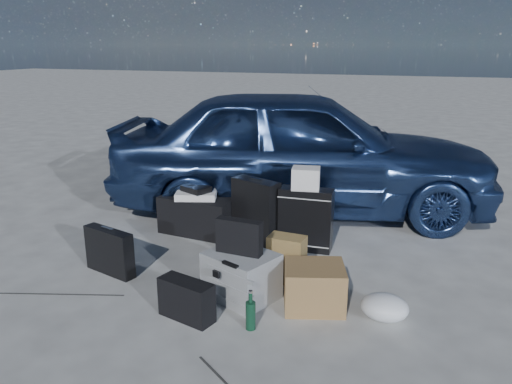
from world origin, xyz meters
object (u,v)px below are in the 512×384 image
at_px(duffel_bag, 197,216).
at_px(green_bottle, 251,311).
at_px(briefcase, 109,251).
at_px(cardboard_box, 314,287).
at_px(pelican_case, 241,276).
at_px(car, 302,150).
at_px(suitcase_right, 306,219).
at_px(suitcase_left, 256,212).

relative_size(duffel_bag, green_bottle, 2.80).
height_order(briefcase, cardboard_box, briefcase).
distance_m(briefcase, green_bottle, 1.48).
xyz_separation_m(pelican_case, duffel_bag, (-0.92, 1.10, 0.01)).
xyz_separation_m(car, pelican_case, (0.13, -2.19, -0.54)).
distance_m(suitcase_right, cardboard_box, 1.10).
bearing_deg(pelican_case, suitcase_right, 100.09).
relative_size(car, suitcase_right, 7.09).
height_order(car, cardboard_box, car).
xyz_separation_m(car, duffel_bag, (-0.79, -1.09, -0.53)).
bearing_deg(briefcase, duffel_bag, 90.58).
bearing_deg(pelican_case, suitcase_left, 125.90).
height_order(suitcase_left, green_bottle, suitcase_left).
height_order(pelican_case, briefcase, briefcase).
bearing_deg(car, suitcase_left, 157.10).
height_order(pelican_case, cardboard_box, pelican_case).
distance_m(car, duffel_bag, 1.45).
relative_size(suitcase_left, duffel_bag, 0.83).
distance_m(car, suitcase_left, 1.20).
distance_m(briefcase, duffel_bag, 1.12).
relative_size(pelican_case, duffel_bag, 0.64).
relative_size(pelican_case, briefcase, 0.98).
bearing_deg(suitcase_right, suitcase_left, 178.53).
distance_m(car, pelican_case, 2.26).
height_order(suitcase_left, suitcase_right, suitcase_left).
xyz_separation_m(duffel_bag, green_bottle, (1.14, -1.50, -0.05)).
height_order(suitcase_right, cardboard_box, suitcase_right).
xyz_separation_m(car, suitcase_right, (0.35, -1.11, -0.42)).
distance_m(car, green_bottle, 2.68).
xyz_separation_m(suitcase_left, suitcase_right, (0.49, 0.01, -0.02)).
xyz_separation_m(pelican_case, briefcase, (-1.20, 0.01, 0.02)).
xyz_separation_m(suitcase_right, duffel_bag, (-1.14, 0.02, -0.11)).
bearing_deg(suitcase_right, car, 104.31).
bearing_deg(duffel_bag, cardboard_box, -30.31).
xyz_separation_m(pelican_case, suitcase_right, (0.22, 1.08, 0.12)).
distance_m(suitcase_right, green_bottle, 1.49).
distance_m(car, suitcase_right, 1.24).
height_order(pelican_case, green_bottle, pelican_case).
xyz_separation_m(briefcase, suitcase_left, (0.93, 1.05, 0.12)).
relative_size(duffel_bag, cardboard_box, 1.77).
height_order(pelican_case, suitcase_right, suitcase_right).
relative_size(suitcase_left, cardboard_box, 1.47).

